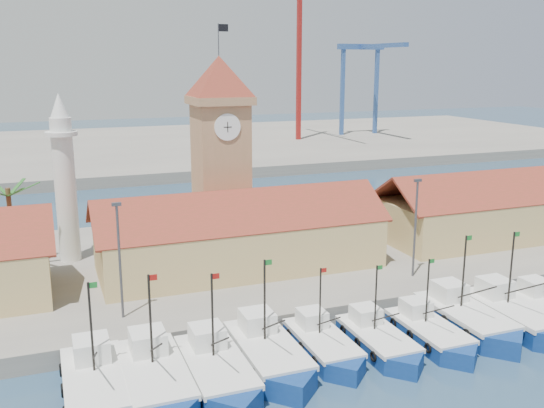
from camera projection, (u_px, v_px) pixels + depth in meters
name	position (u px, v px, depth m)	size (l,w,h in m)	color
ground	(333.00, 381.00, 39.98)	(400.00, 400.00, 0.00)	#1C384D
quay	(228.00, 262.00, 61.66)	(140.00, 32.00, 1.50)	gray
terminal	(121.00, 149.00, 139.87)	(240.00, 80.00, 2.00)	gray
boat_0	(97.00, 390.00, 37.34)	(3.84, 10.53, 7.97)	navy
boat_1	(156.00, 382.00, 38.30)	(3.91, 10.71, 8.10)	navy
boat_2	(218.00, 374.00, 39.36)	(3.75, 10.29, 7.78)	navy
boat_3	(270.00, 356.00, 41.64)	(3.82, 10.48, 7.93)	navy
boat_4	(324.00, 347.00, 43.28)	(3.25, 8.91, 6.74)	navy
boat_5	(380.00, 343.00, 43.97)	(3.23, 8.85, 6.70)	navy
boat_6	(431.00, 335.00, 45.20)	(3.26, 8.93, 6.76)	navy
boat_7	(468.00, 321.00, 47.37)	(3.83, 10.49, 7.93)	navy
boat_8	(516.00, 317.00, 48.05)	(3.87, 10.61, 8.03)	navy
hall_center	(240.00, 242.00, 57.28)	(27.04, 10.13, 7.61)	tan
hall_right	(510.00, 213.00, 68.35)	(31.20, 10.13, 7.61)	tan
clock_tower	(221.00, 150.00, 60.92)	(5.80, 5.80, 22.70)	tan
minaret	(65.00, 178.00, 58.06)	(3.00, 3.00, 16.30)	silver
palm_tree	(11.00, 223.00, 55.31)	(5.60, 5.03, 8.39)	brown
lamp_posts	(275.00, 238.00, 49.60)	(80.70, 0.25, 9.03)	#3F3F44
crane_red_right	(302.00, 30.00, 142.52)	(1.00, 34.09, 46.65)	maroon
gantry	(367.00, 64.00, 153.93)	(13.00, 22.00, 23.20)	#315597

